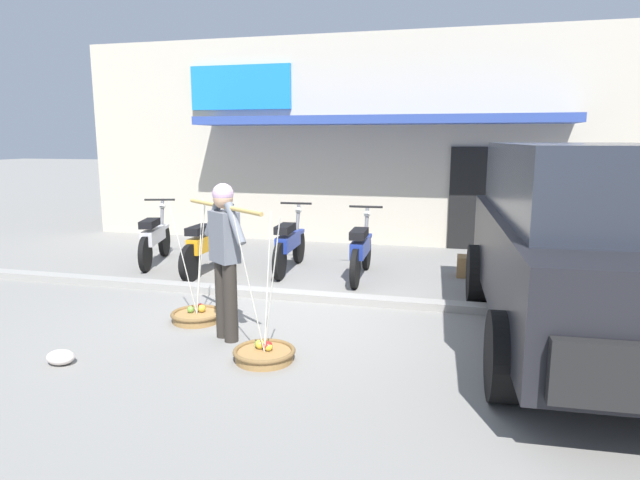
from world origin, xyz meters
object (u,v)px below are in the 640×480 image
object	(u,v)px
motorcycle_third_in_row	(289,244)
wooden_crate	(471,266)
plastic_litter_bag	(61,357)
motorcycle_end_of_row	(361,250)
motorcycle_nearest_shop	(154,238)
parked_truck	(587,239)
motorcycle_second_in_row	(207,245)
fruit_basket_right_side	(197,315)
fruit_basket_left_side	(264,353)
fruit_vendor	(225,251)

from	to	relation	value
motorcycle_third_in_row	wooden_crate	xyz separation A→B (m)	(2.89, 0.39, -0.29)
motorcycle_third_in_row	plastic_litter_bag	xyz separation A→B (m)	(-0.99, -4.19, -0.38)
motorcycle_end_of_row	wooden_crate	distance (m)	1.78
motorcycle_nearest_shop	parked_truck	world-z (taller)	parked_truck
motorcycle_second_in_row	motorcycle_third_in_row	size ratio (longest dim) A/B	1.00
fruit_basket_right_side	wooden_crate	distance (m)	4.44
plastic_litter_bag	fruit_basket_right_side	bearing A→B (deg)	65.52
motorcycle_nearest_shop	motorcycle_third_in_row	bearing A→B (deg)	1.36
motorcycle_nearest_shop	motorcycle_third_in_row	world-z (taller)	same
fruit_basket_right_side	motorcycle_second_in_row	bearing A→B (deg)	112.82
fruit_basket_left_side	motorcycle_nearest_shop	bearing A→B (deg)	133.08
motorcycle_third_in_row	wooden_crate	size ratio (longest dim) A/B	4.14
fruit_basket_right_side	fruit_basket_left_side	bearing A→B (deg)	-37.65
fruit_basket_right_side	plastic_litter_bag	xyz separation A→B (m)	(-0.68, -1.50, -0.00)
parked_truck	wooden_crate	world-z (taller)	parked_truck
fruit_basket_left_side	parked_truck	distance (m)	3.49
fruit_basket_left_side	parked_truck	size ratio (longest dim) A/B	0.30
fruit_vendor	wooden_crate	world-z (taller)	fruit_vendor
fruit_vendor	parked_truck	distance (m)	3.77
fruit_vendor	fruit_basket_left_side	size ratio (longest dim) A/B	1.17
motorcycle_second_in_row	motorcycle_third_in_row	world-z (taller)	same
motorcycle_third_in_row	plastic_litter_bag	distance (m)	4.32
fruit_basket_left_side	motorcycle_end_of_row	distance (m)	3.46
fruit_vendor	motorcycle_end_of_row	world-z (taller)	fruit_vendor
fruit_basket_left_side	motorcycle_third_in_row	world-z (taller)	fruit_basket_left_side
wooden_crate	fruit_vendor	bearing A→B (deg)	-126.36
motorcycle_third_in_row	motorcycle_nearest_shop	bearing A→B (deg)	-178.64
motorcycle_nearest_shop	parked_truck	xyz separation A→B (m)	(6.40, -2.29, 0.68)
plastic_litter_bag	wooden_crate	size ratio (longest dim) A/B	0.64
motorcycle_third_in_row	motorcycle_end_of_row	xyz separation A→B (m)	(1.22, -0.18, 0.00)
motorcycle_third_in_row	wooden_crate	bearing A→B (deg)	7.63
fruit_basket_left_side	motorcycle_nearest_shop	size ratio (longest dim) A/B	0.82
fruit_vendor	fruit_basket_left_side	distance (m)	1.17
fruit_basket_right_side	motorcycle_third_in_row	world-z (taller)	fruit_basket_right_side
motorcycle_end_of_row	fruit_basket_right_side	bearing A→B (deg)	-121.42
motorcycle_third_in_row	plastic_litter_bag	bearing A→B (deg)	-103.31
motorcycle_nearest_shop	motorcycle_end_of_row	world-z (taller)	same
fruit_vendor	motorcycle_end_of_row	size ratio (longest dim) A/B	0.93
motorcycle_nearest_shop	parked_truck	size ratio (longest dim) A/B	0.36
motorcycle_second_in_row	motorcycle_end_of_row	world-z (taller)	same
fruit_vendor	motorcycle_nearest_shop	distance (m)	4.15
fruit_basket_left_side	wooden_crate	world-z (taller)	fruit_basket_left_side
fruit_basket_right_side	fruit_vendor	bearing A→B (deg)	-37.78
fruit_basket_right_side	motorcycle_nearest_shop	size ratio (longest dim) A/B	0.82
parked_truck	wooden_crate	size ratio (longest dim) A/B	11.12
motorcycle_second_in_row	wooden_crate	distance (m)	4.23
motorcycle_second_in_row	parked_truck	world-z (taller)	parked_truck
fruit_basket_left_side	motorcycle_nearest_shop	xyz separation A→B (m)	(-3.32, 3.55, 0.38)
fruit_basket_left_side	fruit_basket_right_side	world-z (taller)	same
fruit_vendor	fruit_basket_left_side	xyz separation A→B (m)	(0.59, -0.46, -0.90)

